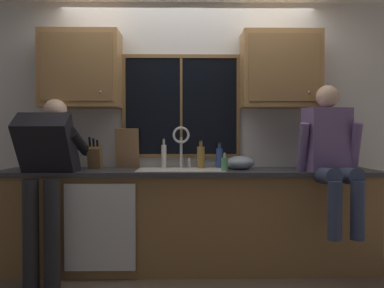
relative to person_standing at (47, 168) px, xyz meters
name	(u,v)px	position (x,y,z in m)	size (l,w,h in m)	color
back_wall	(188,132)	(1.19, 0.67, 0.31)	(5.78, 0.12, 2.55)	silver
window_glass	(181,106)	(1.12, 0.61, 0.56)	(1.10, 0.02, 0.95)	black
window_frame_top	(181,56)	(1.12, 0.60, 1.06)	(1.17, 0.02, 0.04)	brown
window_frame_bottom	(181,156)	(1.12, 0.60, 0.07)	(1.17, 0.02, 0.04)	brown
window_frame_left	(124,106)	(0.56, 0.60, 0.56)	(0.04, 0.02, 0.95)	brown
window_frame_right	(238,106)	(1.69, 0.60, 0.56)	(0.04, 0.02, 0.95)	brown
window_mullion_center	(181,106)	(1.12, 0.59, 0.56)	(0.02, 0.02, 0.95)	brown
lower_cabinet_run	(189,221)	(1.19, 0.32, -0.52)	(3.38, 0.58, 0.88)	olive
countertop	(189,172)	(1.19, 0.30, -0.06)	(3.44, 0.62, 0.04)	#38383D
dishwasher_front	(100,227)	(0.44, 0.01, -0.50)	(0.60, 0.02, 0.74)	white
upper_cabinet_left	(81,70)	(0.17, 0.45, 0.90)	(0.74, 0.36, 0.72)	#A87A47
upper_cabinet_right	(280,70)	(2.07, 0.45, 0.90)	(0.74, 0.36, 0.72)	#A87A47
sink	(181,180)	(1.12, 0.31, -0.14)	(0.80, 0.46, 0.21)	white
faucet	(182,142)	(1.13, 0.49, 0.21)	(0.18, 0.09, 0.40)	silver
person_standing	(47,168)	(0.00, 0.00, 0.00)	(0.53, 0.69, 1.56)	#262628
person_sitting_on_counter	(331,151)	(2.42, 0.04, 0.14)	(0.54, 0.64, 1.26)	#384260
knife_block	(95,157)	(0.30, 0.44, 0.07)	(0.12, 0.18, 0.32)	olive
cutting_board	(127,148)	(0.60, 0.52, 0.15)	(0.23, 0.02, 0.39)	#997047
mixing_bowl	(240,163)	(1.67, 0.33, 0.02)	(0.27, 0.27, 0.13)	#8C99A8
soap_dispenser	(225,164)	(1.52, 0.19, 0.02)	(0.06, 0.07, 0.16)	#59A566
bottle_green_glass	(219,157)	(1.50, 0.52, 0.06)	(0.07, 0.07, 0.25)	#334C8C
bottle_tall_clear	(201,157)	(1.31, 0.48, 0.07)	(0.07, 0.07, 0.27)	olive
bottle_amber_small	(164,155)	(0.95, 0.52, 0.08)	(0.05, 0.05, 0.29)	silver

